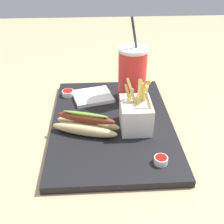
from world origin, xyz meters
name	(u,v)px	position (x,y,z in m)	size (l,w,h in m)	color
ground_plane	(112,129)	(0.00, 0.00, -0.01)	(2.40, 2.40, 0.02)	tan
food_tray	(112,124)	(0.00, 0.00, 0.01)	(0.48, 0.34, 0.02)	black
soda_cup	(132,74)	(-0.13, 0.07, 0.11)	(0.09, 0.09, 0.26)	red
fries_basket	(136,114)	(0.03, 0.06, 0.06)	(0.10, 0.08, 0.14)	white
hot_dog_1	(86,125)	(0.05, -0.07, 0.04)	(0.11, 0.19, 0.06)	#E5C689
ketchup_cup_1	(68,93)	(-0.15, -0.13, 0.03)	(0.04, 0.04, 0.02)	white
ketchup_cup_2	(161,160)	(0.18, 0.10, 0.03)	(0.03, 0.03, 0.02)	white
napkin_stack	(93,96)	(-0.13, -0.05, 0.03)	(0.10, 0.12, 0.01)	white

